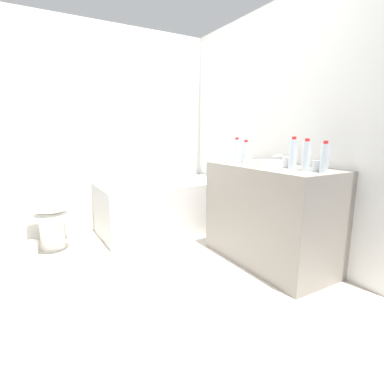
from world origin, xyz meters
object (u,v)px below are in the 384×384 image
at_px(water_bottle_4, 246,152).
at_px(water_bottle_1, 325,158).
at_px(water_bottle_2, 306,156).
at_px(drinking_glass_0, 245,157).
at_px(bathtub, 162,205).
at_px(water_bottle_3, 293,154).
at_px(toilet, 50,215).
at_px(sink_basin, 266,163).
at_px(toilet_paper_roll, 33,247).
at_px(drinking_glass_1, 287,162).
at_px(water_bottle_0, 237,150).
at_px(sink_faucet, 280,160).
at_px(drinking_glass_2, 316,166).

bearing_deg(water_bottle_4, water_bottle_1, -86.07).
distance_m(water_bottle_2, drinking_glass_0, 0.76).
height_order(bathtub, water_bottle_1, bathtub).
bearing_deg(water_bottle_3, water_bottle_1, -88.24).
xyz_separation_m(toilet, water_bottle_4, (1.66, -1.07, 0.64)).
relative_size(sink_basin, toilet_paper_roll, 2.32).
bearing_deg(bathtub, toilet, 176.80).
bearing_deg(toilet, drinking_glass_1, 45.98).
distance_m(sink_basin, drinking_glass_0, 0.34).
bearing_deg(water_bottle_2, water_bottle_0, 92.40).
bearing_deg(drinking_glass_1, water_bottle_4, 99.84).
bearing_deg(water_bottle_2, water_bottle_3, 84.48).
bearing_deg(water_bottle_2, water_bottle_4, 92.88).
distance_m(bathtub, drinking_glass_1, 1.65).
xyz_separation_m(water_bottle_0, water_bottle_4, (0.00, -0.14, -0.01)).
bearing_deg(sink_faucet, water_bottle_0, 117.89).
bearing_deg(toilet_paper_roll, drinking_glass_2, -42.28).
bearing_deg(sink_faucet, water_bottle_4, 129.52).
bearing_deg(drinking_glass_1, drinking_glass_2, -91.24).
distance_m(water_bottle_1, toilet_paper_roll, 2.79).
bearing_deg(drinking_glass_2, drinking_glass_1, 88.76).
bearing_deg(sink_faucet, water_bottle_3, -119.14).
height_order(water_bottle_1, drinking_glass_2, water_bottle_1).
bearing_deg(sink_basin, bathtub, 110.52).
xyz_separation_m(sink_basin, drinking_glass_2, (0.04, -0.49, 0.02)).
bearing_deg(drinking_glass_2, drinking_glass_0, 90.29).
xyz_separation_m(bathtub, toilet, (-1.22, 0.07, 0.03)).
height_order(sink_basin, drinking_glass_0, drinking_glass_0).
distance_m(water_bottle_1, water_bottle_4, 0.81).
bearing_deg(water_bottle_0, toilet_paper_roll, 154.79).
bearing_deg(drinking_glass_0, bathtub, 118.90).
distance_m(water_bottle_3, drinking_glass_0, 0.63).
distance_m(water_bottle_1, drinking_glass_1, 0.37).
distance_m(bathtub, water_bottle_3, 1.75).
bearing_deg(water_bottle_3, water_bottle_0, 94.04).
height_order(bathtub, water_bottle_2, bathtub).
bearing_deg(sink_basin, drinking_glass_0, 84.42).
bearing_deg(drinking_glass_2, sink_basin, 94.40).
height_order(drinking_glass_1, toilet_paper_roll, drinking_glass_1).
height_order(water_bottle_1, drinking_glass_1, water_bottle_1).
bearing_deg(toilet_paper_roll, water_bottle_4, -28.62).
relative_size(water_bottle_0, water_bottle_4, 1.09).
distance_m(toilet, water_bottle_3, 2.43).
xyz_separation_m(water_bottle_2, water_bottle_3, (0.01, 0.14, 0.01)).
bearing_deg(toilet_paper_roll, sink_basin, -33.72).
height_order(drinking_glass_0, drinking_glass_1, drinking_glass_0).
distance_m(bathtub, water_bottle_1, 2.00).
relative_size(water_bottle_0, drinking_glass_2, 2.88).
relative_size(bathtub, water_bottle_0, 6.09).
relative_size(drinking_glass_1, drinking_glass_2, 1.05).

